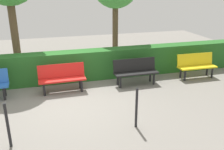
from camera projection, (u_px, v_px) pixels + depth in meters
ground_plane at (68, 101)px, 7.23m from camera, size 18.93×18.93×0.00m
bench_yellow at (196, 65)px, 8.91m from camera, size 1.40×0.49×0.86m
bench_black at (135, 70)px, 8.31m from camera, size 1.48×0.47×0.86m
bench_red at (62, 77)px, 7.74m from camera, size 1.44×0.47×0.86m
hedge_row at (92, 64)px, 8.81m from camera, size 14.93×0.59×1.03m
railing_post_mid at (136, 108)px, 5.75m from camera, size 0.06×0.06×1.00m
railing_post_far at (8, 126)px, 5.04m from camera, size 0.06×0.06×1.00m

